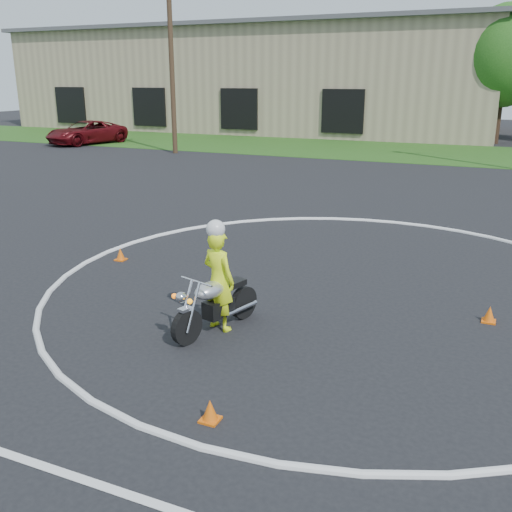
% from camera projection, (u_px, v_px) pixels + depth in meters
% --- Properties ---
extents(ground, '(120.00, 120.00, 0.00)m').
position_uv_depth(ground, '(290.00, 345.00, 9.33)').
color(ground, black).
rests_on(ground, ground).
extents(grass_strip, '(120.00, 10.00, 0.02)m').
position_uv_depth(grass_strip, '(453.00, 154.00, 32.94)').
color(grass_strip, '#1E4714').
rests_on(grass_strip, ground).
extents(course_markings, '(19.05, 19.05, 0.12)m').
position_uv_depth(course_markings, '(455.00, 280.00, 12.31)').
color(course_markings, silver).
rests_on(course_markings, ground).
extents(primary_motorcycle, '(0.90, 1.95, 1.05)m').
position_uv_depth(primary_motorcycle, '(215.00, 303.00, 9.70)').
color(primary_motorcycle, black).
rests_on(primary_motorcycle, ground).
extents(rider_primary_grp, '(0.74, 0.59, 1.95)m').
position_uv_depth(rider_primary_grp, '(218.00, 277.00, 9.69)').
color(rider_primary_grp, '#E2FF1A').
rests_on(rider_primary_grp, ground).
extents(pickup_grp, '(3.81, 5.88, 1.51)m').
position_uv_depth(pickup_grp, '(86.00, 132.00, 37.92)').
color(pickup_grp, '#50090D').
rests_on(pickup_grp, ground).
extents(traffic_cones, '(18.08, 8.37, 0.30)m').
position_uv_depth(traffic_cones, '(485.00, 315.00, 10.16)').
color(traffic_cones, '#E35C0B').
rests_on(traffic_cones, ground).
extents(warehouse, '(41.00, 17.00, 8.30)m').
position_uv_depth(warehouse, '(258.00, 79.00, 49.97)').
color(warehouse, tan).
rests_on(warehouse, ground).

